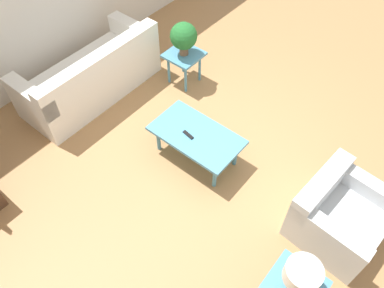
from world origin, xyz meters
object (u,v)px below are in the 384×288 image
Objects in this scene: side_table_plant at (184,58)px; potted_plant at (184,37)px; coffee_table at (196,137)px; table_lamp at (302,276)px; sofa at (92,77)px; armchair at (338,215)px.

potted_plant is at bearing -45.00° from side_table_plant.
coffee_table is 2.08m from table_lamp.
sofa is 1.84× the size of coffee_table.
armchair is at bearing 163.39° from potted_plant.
armchair is 1.84m from coffee_table.
table_lamp is at bearing 146.82° from potted_plant.
sofa reaches higher than side_table_plant.
coffee_table is 1.49m from side_table_plant.
sofa is 1.44m from potted_plant.
potted_plant is 1.32× the size of table_lamp.
armchair is 3.04m from side_table_plant.
side_table_plant is 1.04× the size of potted_plant.
armchair is at bearing 163.39° from side_table_plant.
coffee_table is 1.55m from potted_plant.
potted_plant reaches higher than coffee_table.
table_lamp reaches higher than sofa.
armchair is 1.97× the size of potted_plant.
table_lamp reaches higher than armchair.
sofa is 4.03× the size of side_table_plant.
side_table_plant is 3.52m from table_lamp.
armchair is 0.87× the size of coffee_table.
sofa is at bearing 51.48° from side_table_plant.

